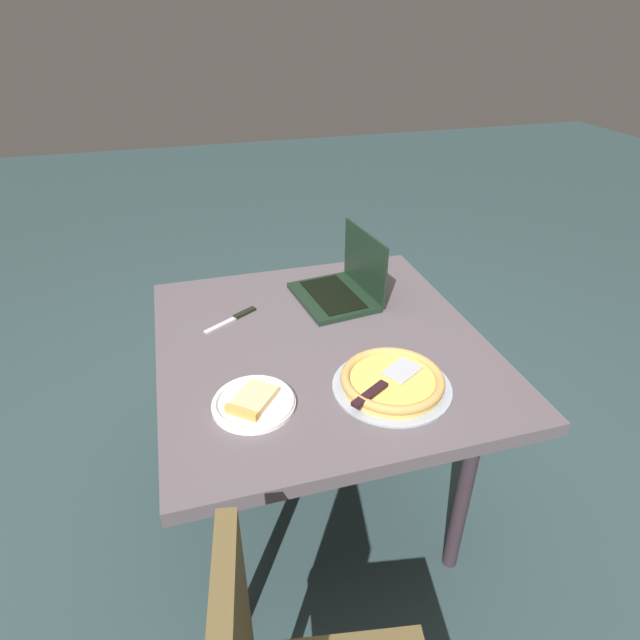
{
  "coord_description": "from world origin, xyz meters",
  "views": [
    {
      "loc": [
        1.27,
        -0.37,
        1.62
      ],
      "look_at": [
        -0.04,
        0.01,
        0.79
      ],
      "focal_mm": 29.25,
      "sensor_mm": 36.0,
      "label": 1
    }
  ],
  "objects_px": {
    "pizza_plate": "(253,402)",
    "pizza_tray": "(392,381)",
    "dining_table": "(321,359)",
    "table_knife": "(236,317)",
    "laptop": "(343,285)"
  },
  "relations": [
    {
      "from": "table_knife",
      "to": "laptop",
      "type": "bearing_deg",
      "value": 96.07
    },
    {
      "from": "dining_table",
      "to": "pizza_plate",
      "type": "distance_m",
      "value": 0.36
    },
    {
      "from": "dining_table",
      "to": "table_knife",
      "type": "bearing_deg",
      "value": -131.21
    },
    {
      "from": "pizza_tray",
      "to": "table_knife",
      "type": "bearing_deg",
      "value": -143.24
    },
    {
      "from": "pizza_plate",
      "to": "table_knife",
      "type": "bearing_deg",
      "value": 177.88
    },
    {
      "from": "pizza_tray",
      "to": "table_knife",
      "type": "relative_size",
      "value": 1.75
    },
    {
      "from": "laptop",
      "to": "table_knife",
      "type": "distance_m",
      "value": 0.39
    },
    {
      "from": "dining_table",
      "to": "table_knife",
      "type": "relative_size",
      "value": 5.67
    },
    {
      "from": "laptop",
      "to": "pizza_plate",
      "type": "xyz_separation_m",
      "value": [
        0.49,
        -0.4,
        -0.03
      ]
    },
    {
      "from": "dining_table",
      "to": "pizza_plate",
      "type": "bearing_deg",
      "value": -45.83
    },
    {
      "from": "table_knife",
      "to": "dining_table",
      "type": "bearing_deg",
      "value": 48.79
    },
    {
      "from": "dining_table",
      "to": "pizza_plate",
      "type": "xyz_separation_m",
      "value": [
        0.24,
        -0.25,
        0.08
      ]
    },
    {
      "from": "dining_table",
      "to": "table_knife",
      "type": "height_order",
      "value": "table_knife"
    },
    {
      "from": "dining_table",
      "to": "laptop",
      "type": "distance_m",
      "value": 0.31
    },
    {
      "from": "pizza_plate",
      "to": "pizza_tray",
      "type": "xyz_separation_m",
      "value": [
        0.02,
        0.37,
        0.01
      ]
    }
  ]
}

